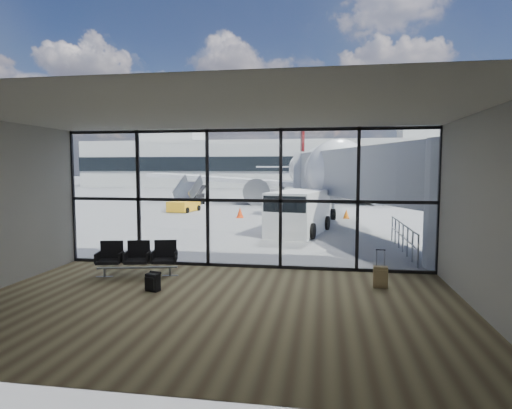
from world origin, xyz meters
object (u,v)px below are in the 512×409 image
(service_van, at_px, (298,212))
(belt_loader, at_px, (194,198))
(airliner, at_px, (313,171))
(seating_row, at_px, (138,257))
(backpack, at_px, (153,282))
(suitcase, at_px, (380,277))
(mobile_stairs, at_px, (184,204))

(service_van, xyz_separation_m, belt_loader, (-10.25, 15.55, -0.52))
(airliner, distance_m, service_van, 20.63)
(seating_row, bearing_deg, backpack, -67.60)
(seating_row, bearing_deg, service_van, 51.92)
(suitcase, distance_m, mobile_stairs, 22.56)
(suitcase, height_order, airliner, airliner)
(seating_row, bearing_deg, suitcase, -15.41)
(airliner, distance_m, mobile_stairs, 14.54)
(backpack, distance_m, mobile_stairs, 21.27)
(suitcase, xyz_separation_m, mobile_stairs, (-11.96, 19.13, 0.22))
(backpack, height_order, airliner, airliner)
(mobile_stairs, bearing_deg, backpack, -64.68)
(seating_row, distance_m, airliner, 30.19)
(airliner, xyz_separation_m, belt_loader, (-10.42, -4.99, -2.42))
(suitcase, height_order, service_van, service_van)
(backpack, distance_m, airliner, 31.59)
(service_van, relative_size, mobile_stairs, 1.56)
(seating_row, height_order, backpack, seating_row)
(backpack, xyz_separation_m, belt_loader, (-7.10, 26.30, 0.31))
(service_van, bearing_deg, backpack, -94.04)
(seating_row, bearing_deg, mobile_stairs, 91.22)
(belt_loader, bearing_deg, backpack, -75.34)
(backpack, bearing_deg, belt_loader, 120.46)
(backpack, xyz_separation_m, suitcase, (5.95, 1.27, 0.06))
(suitcase, height_order, belt_loader, belt_loader)
(airliner, height_order, service_van, airliner)
(service_van, bearing_deg, suitcase, -61.24)
(suitcase, xyz_separation_m, belt_loader, (-13.05, 25.03, 0.25))
(backpack, relative_size, airliner, 0.01)
(service_van, height_order, mobile_stairs, mobile_stairs)
(airliner, bearing_deg, suitcase, -91.57)
(belt_loader, bearing_deg, seating_row, -76.83)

